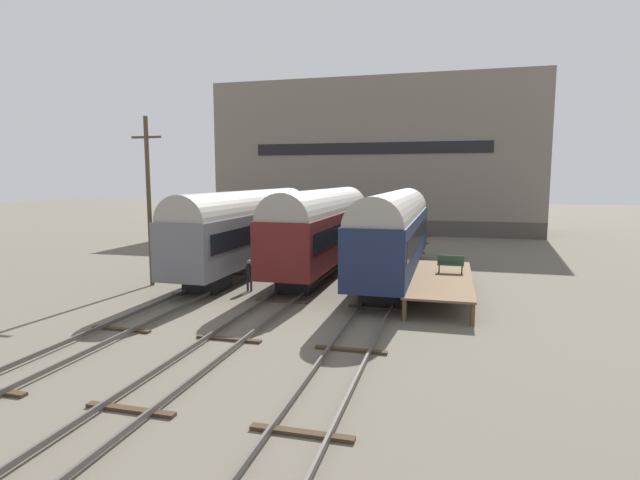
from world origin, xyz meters
name	(u,v)px	position (x,y,z in m)	size (l,w,h in m)	color
ground_plane	(299,289)	(0.00, 0.00, 0.00)	(200.00, 200.00, 0.00)	#60594C
track_left	(221,282)	(-4.72, 0.00, 0.14)	(2.60, 60.00, 0.26)	#4C4742
track_middle	(299,287)	(0.00, 0.00, 0.14)	(2.60, 60.00, 0.26)	#4C4742
track_right	(384,292)	(4.72, 0.00, 0.14)	(2.60, 60.00, 0.26)	#4C4742
train_car_navy	(395,229)	(4.72, 4.33, 3.04)	(2.97, 18.06, 5.32)	black
train_car_grey	(248,226)	(-4.72, 4.11, 3.04)	(2.91, 17.47, 5.31)	black
train_car_maroon	(322,226)	(0.00, 5.07, 3.07)	(3.07, 16.43, 5.40)	black
station_platform	(441,279)	(7.59, 0.23, 0.96)	(3.11, 10.16, 1.04)	brown
bench	(451,263)	(8.05, 1.65, 1.53)	(1.40, 0.40, 0.91)	#2D4C33
person_worker	(249,272)	(-2.45, -1.17, 1.05)	(0.32, 0.32, 1.74)	#282833
utility_pole	(149,199)	(-8.46, -1.13, 4.91)	(1.80, 0.24, 9.49)	#473828
warehouse_building	(377,158)	(-0.69, 32.91, 8.37)	(35.86, 11.14, 16.75)	#46403A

